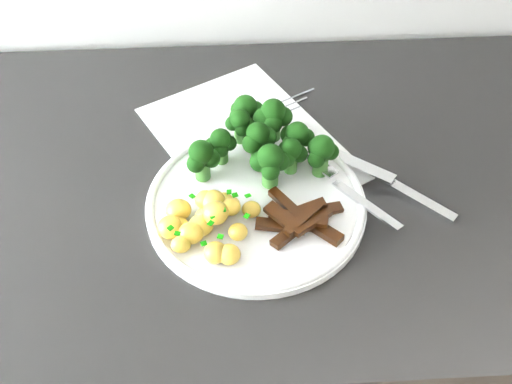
# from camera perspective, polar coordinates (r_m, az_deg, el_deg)

# --- Properties ---
(counter) EXTENTS (2.50, 0.62, 0.94)m
(counter) POSITION_cam_1_polar(r_m,az_deg,el_deg) (1.27, -1.83, -13.81)
(counter) COLOR black
(counter) RESTS_ON ground
(recipe_paper) EXTENTS (0.34, 0.37, 0.00)m
(recipe_paper) POSITION_cam_1_polar(r_m,az_deg,el_deg) (0.94, -0.64, 4.40)
(recipe_paper) COLOR white
(recipe_paper) RESTS_ON counter
(plate) EXTENTS (0.29, 0.29, 0.02)m
(plate) POSITION_cam_1_polar(r_m,az_deg,el_deg) (0.85, -0.00, -0.99)
(plate) COLOR white
(plate) RESTS_ON counter
(broccoli) EXTENTS (0.20, 0.15, 0.08)m
(broccoli) POSITION_cam_1_polar(r_m,az_deg,el_deg) (0.88, 0.63, 4.71)
(broccoli) COLOR #316523
(broccoli) RESTS_ON plate
(potatoes) EXTENTS (0.13, 0.11, 0.05)m
(potatoes) POSITION_cam_1_polar(r_m,az_deg,el_deg) (0.81, -4.38, -2.53)
(potatoes) COLOR gold
(potatoes) RESTS_ON plate
(beef_strips) EXTENTS (0.12, 0.09, 0.03)m
(beef_strips) POSITION_cam_1_polar(r_m,az_deg,el_deg) (0.82, 3.87, -2.48)
(beef_strips) COLOR black
(beef_strips) RESTS_ON plate
(fork) EXTENTS (0.11, 0.15, 0.02)m
(fork) POSITION_cam_1_polar(r_m,az_deg,el_deg) (0.86, 8.50, -0.06)
(fork) COLOR silver
(fork) RESTS_ON plate
(knife) EXTENTS (0.17, 0.15, 0.02)m
(knife) POSITION_cam_1_polar(r_m,az_deg,el_deg) (0.89, 12.58, 0.20)
(knife) COLOR silver
(knife) RESTS_ON plate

